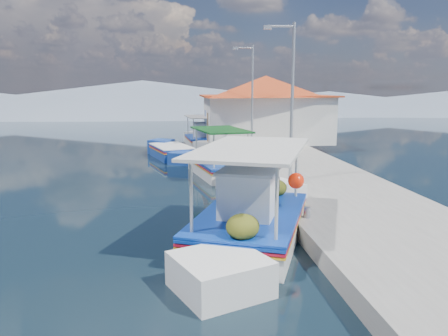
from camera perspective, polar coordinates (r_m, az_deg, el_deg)
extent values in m
plane|color=black|center=(15.19, -6.65, -5.38)|extent=(160.00, 160.00, 0.00)
cube|color=gray|center=(21.75, 9.19, 0.03)|extent=(5.00, 44.00, 0.50)
cylinder|color=#A5A8AD|center=(12.66, 10.75, -5.67)|extent=(0.20, 0.20, 0.30)
cylinder|color=#A5A8AD|center=(17.36, 6.00, -1.17)|extent=(0.20, 0.20, 0.30)
cylinder|color=#A5A8AD|center=(23.17, 2.90, 1.79)|extent=(0.20, 0.20, 0.30)
cylinder|color=#A5A8AD|center=(29.06, 1.05, 3.56)|extent=(0.20, 0.20, 0.30)
cube|color=silver|center=(12.05, 3.49, -8.36)|extent=(4.02, 5.36, 1.05)
cube|color=silver|center=(14.71, -2.90, -4.33)|extent=(2.31, 2.31, 1.16)
cube|color=silver|center=(9.72, 13.14, -13.36)|extent=(2.25, 2.25, 1.00)
cube|color=#0C359E|center=(11.90, 3.52, -6.14)|extent=(4.14, 5.52, 0.07)
cube|color=#AD0E24|center=(11.93, 3.51, -6.55)|extent=(4.14, 5.52, 0.06)
cube|color=yellow|center=(11.95, 3.51, -6.90)|extent=(4.14, 5.52, 0.04)
cube|color=#0C359E|center=(11.88, 3.52, -5.78)|extent=(4.14, 5.49, 0.06)
cube|color=brown|center=(11.89, 3.52, -5.93)|extent=(3.80, 5.20, 0.06)
cube|color=silver|center=(11.46, 4.41, -3.42)|extent=(1.77, 1.83, 1.22)
cube|color=silver|center=(11.32, 4.45, -0.32)|extent=(1.93, 1.98, 0.07)
cylinder|color=beige|center=(13.00, -4.72, -0.51)|extent=(0.08, 0.08, 1.77)
cylinder|color=beige|center=(13.86, 2.72, 0.19)|extent=(0.08, 0.08, 1.77)
cylinder|color=beige|center=(9.50, 4.81, -4.60)|extent=(0.08, 0.08, 1.77)
cylinder|color=beige|center=(10.64, 13.73, -3.23)|extent=(0.08, 0.08, 1.77)
cube|color=silver|center=(11.52, 3.62, 2.55)|extent=(4.13, 5.41, 0.08)
ellipsoid|color=#3D4712|center=(12.92, -1.70, -3.14)|extent=(0.84, 0.93, 0.63)
ellipsoid|color=#3D4712|center=(13.75, 0.21, -2.51)|extent=(0.71, 0.78, 0.53)
ellipsoid|color=#3D4712|center=(10.36, 10.33, -6.94)|extent=(0.75, 0.83, 0.56)
sphere|color=#FF2608|center=(12.81, 6.28, -0.95)|extent=(0.44, 0.44, 0.44)
cube|color=silver|center=(20.52, -0.45, -0.57)|extent=(2.60, 3.88, 0.91)
cube|color=silver|center=(22.84, 0.19, 0.86)|extent=(1.91, 1.91, 1.01)
cube|color=silver|center=(18.26, -1.22, -1.94)|extent=(1.86, 1.86, 0.86)
cube|color=#0C359E|center=(20.44, -0.45, 0.60)|extent=(2.68, 4.00, 0.06)
cube|color=#AD0E24|center=(20.45, -0.45, 0.38)|extent=(2.68, 4.00, 0.05)
cube|color=yellow|center=(20.47, -0.45, 0.20)|extent=(2.68, 4.00, 0.04)
cube|color=#193E98|center=(20.43, -0.45, 0.78)|extent=(2.69, 3.97, 0.05)
cube|color=brown|center=(20.43, -0.45, 0.70)|extent=(2.44, 3.78, 0.05)
cylinder|color=beige|center=(21.88, -2.03, 3.37)|extent=(0.07, 0.07, 1.53)
cylinder|color=beige|center=(21.73, 1.98, 3.32)|extent=(0.07, 0.07, 1.53)
cylinder|color=beige|center=(18.95, -3.24, 2.26)|extent=(0.07, 0.07, 1.53)
cylinder|color=beige|center=(18.77, 1.39, 2.20)|extent=(0.07, 0.07, 1.53)
cube|color=#0D4316|center=(20.23, -0.45, 4.99)|extent=(2.70, 3.90, 0.07)
cube|color=#193E98|center=(26.16, -6.84, 1.76)|extent=(2.69, 3.75, 0.94)
cube|color=#193E98|center=(28.29, -5.47, 2.68)|extent=(1.74, 1.74, 1.04)
cube|color=#193E98|center=(24.12, -8.40, 0.99)|extent=(1.69, 1.69, 0.89)
cube|color=#0C359E|center=(26.10, -6.86, 2.71)|extent=(2.77, 3.86, 0.06)
cube|color=#AD0E24|center=(26.11, -6.85, 2.54)|extent=(2.77, 3.86, 0.05)
cube|color=yellow|center=(26.12, -6.85, 2.39)|extent=(2.77, 3.86, 0.04)
cube|color=silver|center=(26.09, -6.86, 2.86)|extent=(2.77, 3.83, 0.05)
cube|color=brown|center=(26.10, -6.86, 2.80)|extent=(2.53, 3.64, 0.05)
cube|color=silver|center=(31.52, -2.96, 3.26)|extent=(2.24, 3.82, 0.86)
cube|color=silver|center=(33.93, -2.80, 3.95)|extent=(1.93, 1.93, 0.95)
cube|color=silver|center=(29.19, -3.15, 2.68)|extent=(1.87, 1.87, 0.82)
cube|color=#0C359E|center=(31.48, -2.97, 3.98)|extent=(2.31, 3.93, 0.05)
cube|color=#AD0E24|center=(31.49, -2.97, 3.84)|extent=(2.31, 3.93, 0.05)
cube|color=yellow|center=(31.49, -2.96, 3.73)|extent=(2.31, 3.93, 0.04)
cube|color=#0C359E|center=(31.47, -2.97, 4.09)|extent=(2.33, 3.90, 0.05)
cube|color=brown|center=(31.47, -2.97, 4.04)|extent=(2.09, 3.73, 0.05)
cube|color=silver|center=(31.15, -3.00, 4.90)|extent=(1.15, 1.27, 1.00)
cube|color=silver|center=(31.11, -3.01, 5.84)|extent=(1.26, 1.37, 0.05)
cylinder|color=beige|center=(32.97, -4.20, 5.58)|extent=(0.06, 0.06, 1.45)
cylinder|color=beige|center=(32.91, -1.54, 5.60)|extent=(0.06, 0.06, 1.45)
cylinder|color=beige|center=(29.92, -4.56, 5.09)|extent=(0.06, 0.06, 1.45)
cylinder|color=beige|center=(29.85, -1.63, 5.10)|extent=(0.06, 0.06, 1.45)
cube|color=silver|center=(31.35, -2.99, 6.67)|extent=(2.34, 3.83, 0.06)
cube|color=white|center=(30.30, 5.35, 6.36)|extent=(8.00, 6.00, 3.00)
cube|color=#BB381A|center=(30.23, 5.40, 9.29)|extent=(8.64, 6.48, 0.10)
pyramid|color=#BB381A|center=(30.23, 5.42, 10.52)|extent=(10.49, 10.49, 1.40)
cube|color=brown|center=(28.81, -2.08, 5.19)|extent=(0.06, 1.00, 2.00)
cube|color=#0C359E|center=(31.25, -2.42, 6.70)|extent=(0.06, 1.20, 0.90)
cylinder|color=#A5A8AD|center=(17.21, 8.81, 8.24)|extent=(0.12, 0.12, 6.00)
cylinder|color=#A5A8AD|center=(17.22, 7.40, 17.78)|extent=(1.00, 0.08, 0.08)
cube|color=#A5A8AD|center=(17.11, 5.69, 17.69)|extent=(0.30, 0.14, 0.14)
cylinder|color=#A5A8AD|center=(26.01, 3.68, 9.03)|extent=(0.12, 0.12, 6.00)
cylinder|color=#A5A8AD|center=(26.02, 2.63, 15.32)|extent=(1.00, 0.08, 0.08)
cube|color=#A5A8AD|center=(25.94, 1.49, 15.23)|extent=(0.30, 0.14, 0.14)
cone|color=slate|center=(70.83, -10.47, 8.89)|extent=(96.00, 96.00, 5.50)
cone|color=slate|center=(74.90, 13.35, 8.20)|extent=(76.80, 76.80, 3.80)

